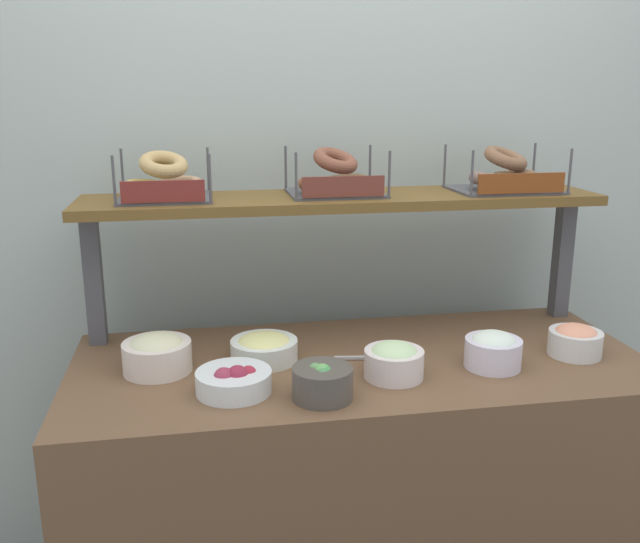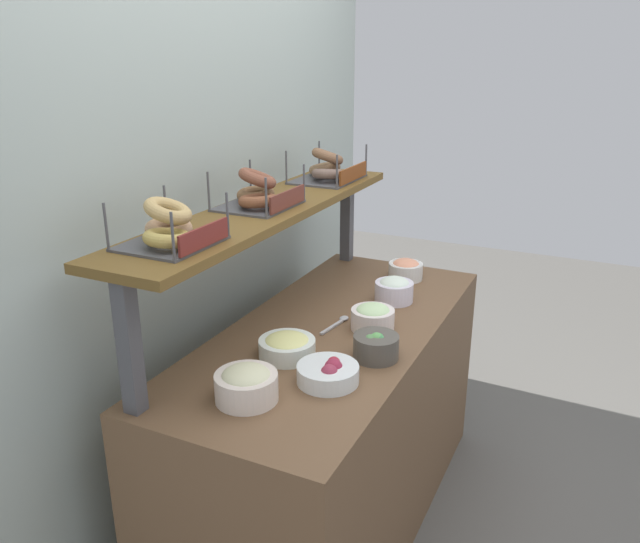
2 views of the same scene
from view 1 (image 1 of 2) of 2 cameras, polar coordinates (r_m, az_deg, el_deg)
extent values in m
cube|color=#AABAB2|center=(2.38, 0.48, 5.48)|extent=(2.82, 0.06, 2.40)
cube|color=brown|center=(2.15, 3.27, -17.89)|extent=(1.62, 0.70, 0.85)
cube|color=#4C4C51|center=(2.12, -18.41, -0.61)|extent=(0.05, 0.05, 0.40)
cube|color=#4C4C51|center=(2.41, 19.60, 1.08)|extent=(0.05, 0.05, 0.40)
cube|color=brown|center=(2.10, 1.90, 6.00)|extent=(1.58, 0.32, 0.03)
cylinder|color=white|center=(1.83, 6.19, -7.67)|extent=(0.16, 0.16, 0.08)
ellipsoid|color=#C8EDAC|center=(1.82, 6.22, -6.75)|extent=(0.12, 0.12, 0.05)
cylinder|color=silver|center=(1.91, -13.45, -6.94)|extent=(0.19, 0.19, 0.08)
ellipsoid|color=beige|center=(1.90, -13.51, -5.96)|extent=(0.14, 0.14, 0.06)
cylinder|color=silver|center=(2.10, 20.54, -5.62)|extent=(0.15, 0.15, 0.07)
ellipsoid|color=#F9A07B|center=(2.09, 20.62, -4.84)|extent=(0.12, 0.12, 0.05)
cylinder|color=white|center=(1.76, -7.22, -9.11)|extent=(0.19, 0.19, 0.06)
sphere|color=#A5273A|center=(1.75, -6.00, -8.51)|extent=(0.04, 0.04, 0.04)
sphere|color=#972841|center=(1.74, -6.91, -8.71)|extent=(0.06, 0.06, 0.06)
sphere|color=#9E344B|center=(1.73, -8.04, -8.79)|extent=(0.05, 0.05, 0.05)
cylinder|color=#524C44|center=(1.70, 0.21, -9.30)|extent=(0.15, 0.15, 0.08)
sphere|color=#609858|center=(1.71, -0.39, -8.25)|extent=(0.04, 0.04, 0.04)
sphere|color=#65B05B|center=(1.69, 0.21, -8.44)|extent=(0.05, 0.05, 0.05)
sphere|color=#4B9155|center=(1.68, 0.24, -8.62)|extent=(0.03, 0.03, 0.03)
sphere|color=#49A452|center=(1.69, 0.37, -8.49)|extent=(0.04, 0.04, 0.04)
sphere|color=#699B44|center=(1.70, 0.20, -8.40)|extent=(0.04, 0.04, 0.04)
cylinder|color=white|center=(1.94, -4.69, -6.58)|extent=(0.19, 0.19, 0.06)
ellipsoid|color=#ECEB8F|center=(1.93, -4.71, -5.88)|extent=(0.15, 0.15, 0.04)
cylinder|color=white|center=(1.95, 14.26, -6.63)|extent=(0.16, 0.16, 0.08)
ellipsoid|color=white|center=(1.93, 14.32, -5.69)|extent=(0.12, 0.12, 0.06)
cube|color=#B7B7BC|center=(1.95, 3.22, -7.16)|extent=(0.14, 0.03, 0.01)
ellipsoid|color=#B7B7BC|center=(1.96, 5.86, -7.06)|extent=(0.04, 0.03, 0.01)
cube|color=#4C4C51|center=(2.06, -12.79, 6.02)|extent=(0.27, 0.24, 0.01)
cylinder|color=#4C4C51|center=(1.95, -16.85, 7.22)|extent=(0.01, 0.01, 0.14)
cylinder|color=#4C4C51|center=(1.94, -9.18, 7.61)|extent=(0.01, 0.01, 0.14)
cylinder|color=#4C4C51|center=(2.18, -16.20, 8.00)|extent=(0.01, 0.01, 0.14)
cylinder|color=#4C4C51|center=(2.17, -9.33, 8.36)|extent=(0.01, 0.01, 0.14)
cube|color=maroon|center=(1.94, -12.99, 6.53)|extent=(0.23, 0.01, 0.06)
torus|color=tan|center=(2.03, -14.20, 6.73)|extent=(0.17, 0.17, 0.06)
torus|color=tan|center=(2.09, -11.69, 7.04)|extent=(0.20, 0.20, 0.05)
torus|color=tan|center=(2.05, -12.95, 8.72)|extent=(0.18, 0.19, 0.08)
cube|color=#4C4C51|center=(2.11, 1.28, 6.57)|extent=(0.29, 0.24, 0.01)
cylinder|color=#4C4C51|center=(1.96, -2.01, 7.90)|extent=(0.01, 0.01, 0.14)
cylinder|color=#4C4C51|center=(2.02, 5.82, 8.03)|extent=(0.01, 0.01, 0.14)
cylinder|color=#4C4C51|center=(2.19, -2.89, 8.61)|extent=(0.01, 0.01, 0.14)
cylinder|color=#4C4C51|center=(2.24, 4.20, 8.73)|extent=(0.01, 0.01, 0.14)
cube|color=brown|center=(1.99, 1.98, 7.11)|extent=(0.24, 0.01, 0.06)
torus|color=brown|center=(2.07, 0.09, 7.29)|extent=(0.20, 0.20, 0.06)
torus|color=brown|center=(2.15, 2.23, 7.50)|extent=(0.19, 0.19, 0.05)
torus|color=brown|center=(2.10, 1.30, 9.26)|extent=(0.20, 0.20, 0.09)
cube|color=#4C4C51|center=(2.26, 15.09, 6.62)|extent=(0.32, 0.24, 0.01)
cylinder|color=#4C4C51|center=(2.08, 12.59, 7.95)|extent=(0.01, 0.01, 0.14)
cylinder|color=#4C4C51|center=(2.22, 20.17, 7.82)|extent=(0.01, 0.01, 0.14)
cylinder|color=#4C4C51|center=(2.30, 10.38, 8.67)|extent=(0.01, 0.01, 0.14)
cylinder|color=#4C4C51|center=(2.42, 17.45, 8.56)|extent=(0.01, 0.01, 0.14)
cube|color=brown|center=(2.15, 16.50, 7.09)|extent=(0.28, 0.01, 0.06)
torus|color=#765E53|center=(2.20, 14.13, 7.43)|extent=(0.18, 0.18, 0.06)
torus|color=#846445|center=(2.31, 15.88, 7.63)|extent=(0.16, 0.16, 0.06)
torus|color=brown|center=(2.25, 15.26, 9.11)|extent=(0.20, 0.20, 0.09)
camera|label=2|loc=(1.75, -72.33, 12.63)|focal=35.62mm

